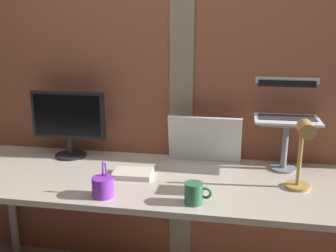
% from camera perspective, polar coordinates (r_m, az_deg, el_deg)
% --- Properties ---
extents(brick_wall_back, '(3.55, 0.15, 2.41)m').
position_cam_1_polar(brick_wall_back, '(2.30, 1.53, 7.58)').
color(brick_wall_back, '#9E563D').
rests_on(brick_wall_back, ground_plane).
extents(desk, '(2.26, 0.71, 0.73)m').
position_cam_1_polar(desk, '(2.06, -0.49, -9.11)').
color(desk, beige).
rests_on(desk, ground_plane).
extents(monitor, '(0.43, 0.18, 0.39)m').
position_cam_1_polar(monitor, '(2.35, -14.17, 1.01)').
color(monitor, black).
rests_on(monitor, desk).
extents(laptop_stand, '(0.28, 0.22, 0.27)m').
position_cam_1_polar(laptop_stand, '(2.18, 16.57, -1.56)').
color(laptop_stand, gray).
rests_on(laptop_stand, desk).
extents(laptop, '(0.33, 0.28, 0.21)m').
position_cam_1_polar(laptop, '(2.21, 16.68, 2.54)').
color(laptop, white).
rests_on(laptop, laptop_stand).
extents(whiteboard_panel, '(0.41, 0.08, 0.27)m').
position_cam_1_polar(whiteboard_panel, '(2.21, 5.29, -1.96)').
color(whiteboard_panel, white).
rests_on(whiteboard_panel, desk).
extents(desk_lamp, '(0.12, 0.20, 0.35)m').
position_cam_1_polar(desk_lamp, '(1.90, 18.85, -3.04)').
color(desk_lamp, tan).
rests_on(desk_lamp, desk).
extents(pen_cup, '(0.10, 0.10, 0.16)m').
position_cam_1_polar(pen_cup, '(1.85, -9.36, -8.64)').
color(pen_cup, purple).
rests_on(pen_cup, desk).
extents(coffee_mug, '(0.12, 0.08, 0.10)m').
position_cam_1_polar(coffee_mug, '(1.76, 3.81, -9.64)').
color(coffee_mug, '#33724C').
rests_on(coffee_mug, desk).
extents(paper_clutter_stack, '(0.21, 0.15, 0.03)m').
position_cam_1_polar(paper_clutter_stack, '(2.06, -5.11, -6.85)').
color(paper_clutter_stack, silver).
rests_on(paper_clutter_stack, desk).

